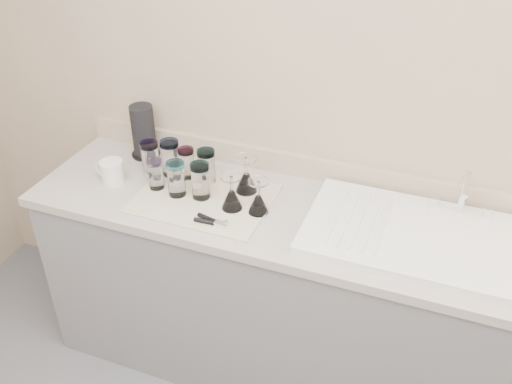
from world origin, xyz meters
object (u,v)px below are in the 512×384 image
at_px(can_opener, 212,222).
at_px(tumbler_blue, 176,179).
at_px(tumbler_teal, 170,158).
at_px(tumbler_lavender, 200,181).
at_px(white_mug, 112,172).
at_px(goblet_back_left, 246,180).
at_px(tumbler_purple, 206,166).
at_px(paper_towel_roll, 143,132).
at_px(tumbler_cyan, 187,163).
at_px(tumbler_magenta, 156,174).
at_px(tumbler_extra, 150,159).
at_px(sink_unit, 416,236).
at_px(goblet_front_left, 232,197).
at_px(goblet_front_right, 258,202).

bearing_deg(can_opener, tumbler_blue, 148.47).
distance_m(tumbler_teal, tumbler_lavender, 0.23).
bearing_deg(white_mug, goblet_back_left, 12.78).
xyz_separation_m(tumbler_purple, goblet_back_left, (0.18, -0.01, -0.02)).
distance_m(tumbler_lavender, paper_towel_roll, 0.46).
distance_m(tumbler_cyan, tumbler_magenta, 0.15).
height_order(tumbler_teal, white_mug, tumbler_teal).
relative_size(tumbler_teal, white_mug, 1.16).
relative_size(tumbler_blue, tumbler_extra, 0.97).
xyz_separation_m(tumbler_extra, goblet_back_left, (0.44, 0.03, -0.02)).
bearing_deg(paper_towel_roll, goblet_back_left, -12.75).
bearing_deg(tumbler_extra, tumbler_magenta, -49.74).
distance_m(tumbler_purple, can_opener, 0.31).
distance_m(tumbler_teal, white_mug, 0.26).
xyz_separation_m(tumbler_purple, paper_towel_roll, (-0.37, 0.12, 0.04)).
relative_size(tumbler_magenta, can_opener, 0.93).
height_order(sink_unit, goblet_front_left, sink_unit).
bearing_deg(tumbler_extra, white_mug, -142.79).
relative_size(sink_unit, tumbler_extra, 5.22).
xyz_separation_m(tumbler_purple, tumbler_magenta, (-0.18, -0.12, -0.01)).
height_order(tumbler_magenta, paper_towel_roll, paper_towel_roll).
bearing_deg(paper_towel_roll, sink_unit, -8.89).
relative_size(can_opener, white_mug, 1.01).
height_order(sink_unit, goblet_front_right, sink_unit).
distance_m(tumbler_teal, tumbler_blue, 0.17).
bearing_deg(tumbler_extra, paper_towel_roll, 128.11).
bearing_deg(goblet_front_right, tumbler_extra, 169.63).
xyz_separation_m(tumbler_purple, can_opener, (0.15, -0.27, -0.07)).
height_order(sink_unit, tumbler_purple, sink_unit).
xyz_separation_m(tumbler_lavender, paper_towel_roll, (-0.40, 0.24, 0.03)).
distance_m(tumbler_purple, paper_towel_roll, 0.39).
bearing_deg(tumbler_teal, tumbler_lavender, -30.14).
height_order(tumbler_extra, can_opener, tumbler_extra).
bearing_deg(goblet_back_left, paper_towel_roll, 167.25).
relative_size(can_opener, paper_towel_roll, 0.57).
distance_m(tumbler_lavender, white_mug, 0.42).
relative_size(sink_unit, goblet_back_left, 5.05).
bearing_deg(goblet_back_left, tumbler_lavender, -145.28).
distance_m(tumbler_teal, can_opener, 0.42).
relative_size(tumbler_teal, goblet_back_left, 1.00).
bearing_deg(tumbler_teal, paper_towel_roll, 149.17).
bearing_deg(goblet_back_left, sink_unit, -5.81).
xyz_separation_m(tumbler_cyan, tumbler_purple, (0.10, -0.01, 0.01)).
xyz_separation_m(tumbler_magenta, tumbler_blue, (0.11, -0.01, 0.01)).
relative_size(tumbler_magenta, goblet_back_left, 0.81).
xyz_separation_m(sink_unit, tumbler_lavender, (-0.87, -0.04, 0.07)).
bearing_deg(paper_towel_roll, can_opener, -36.84).
distance_m(tumbler_blue, goblet_front_left, 0.25).
relative_size(tumbler_magenta, white_mug, 0.94).
xyz_separation_m(goblet_front_right, paper_towel_roll, (-0.66, 0.25, 0.06)).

